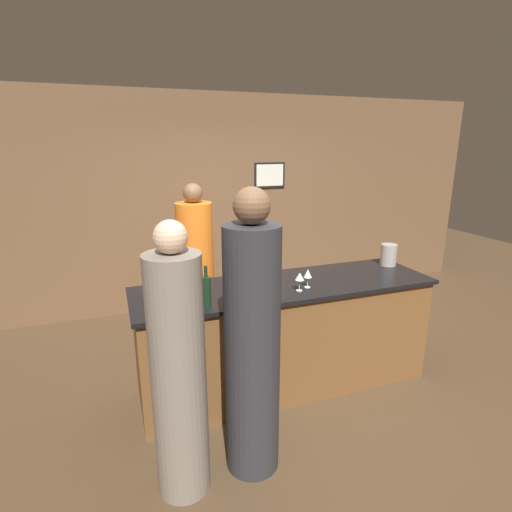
{
  "coord_description": "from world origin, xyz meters",
  "views": [
    {
      "loc": [
        -1.38,
        -3.0,
        2.17
      ],
      "look_at": [
        -0.24,
        0.1,
        1.24
      ],
      "focal_mm": 28.0,
      "sensor_mm": 36.0,
      "label": 1
    }
  ],
  "objects_px": {
    "guest_0": "(252,347)",
    "guest_1": "(179,374)",
    "ice_bucket": "(389,255)",
    "bartender": "(196,277)",
    "wine_bottle_0": "(206,290)",
    "wine_bottle_1": "(193,271)"
  },
  "relations": [
    {
      "from": "wine_bottle_0",
      "to": "wine_bottle_1",
      "type": "distance_m",
      "value": 0.49
    },
    {
      "from": "bartender",
      "to": "ice_bucket",
      "type": "xyz_separation_m",
      "value": [
        1.8,
        -0.74,
        0.26
      ]
    },
    {
      "from": "bartender",
      "to": "wine_bottle_0",
      "type": "xyz_separation_m",
      "value": [
        -0.15,
        -1.13,
        0.28
      ]
    },
    {
      "from": "bartender",
      "to": "ice_bucket",
      "type": "relative_size",
      "value": 8.35
    },
    {
      "from": "ice_bucket",
      "to": "guest_1",
      "type": "bearing_deg",
      "value": -156.29
    },
    {
      "from": "guest_0",
      "to": "guest_1",
      "type": "relative_size",
      "value": 1.09
    },
    {
      "from": "guest_1",
      "to": "wine_bottle_1",
      "type": "height_order",
      "value": "guest_1"
    },
    {
      "from": "bartender",
      "to": "guest_0",
      "type": "height_order",
      "value": "guest_0"
    },
    {
      "from": "wine_bottle_0",
      "to": "ice_bucket",
      "type": "xyz_separation_m",
      "value": [
        1.95,
        0.39,
        -0.01
      ]
    },
    {
      "from": "ice_bucket",
      "to": "guest_0",
      "type": "bearing_deg",
      "value": -151.59
    },
    {
      "from": "bartender",
      "to": "wine_bottle_0",
      "type": "height_order",
      "value": "bartender"
    },
    {
      "from": "guest_1",
      "to": "ice_bucket",
      "type": "distance_m",
      "value": 2.51
    },
    {
      "from": "guest_1",
      "to": "wine_bottle_0",
      "type": "xyz_separation_m",
      "value": [
        0.33,
        0.62,
        0.28
      ]
    },
    {
      "from": "guest_0",
      "to": "ice_bucket",
      "type": "height_order",
      "value": "guest_0"
    },
    {
      "from": "bartender",
      "to": "guest_1",
      "type": "height_order",
      "value": "bartender"
    },
    {
      "from": "bartender",
      "to": "ice_bucket",
      "type": "height_order",
      "value": "bartender"
    },
    {
      "from": "guest_0",
      "to": "wine_bottle_0",
      "type": "distance_m",
      "value": 0.64
    },
    {
      "from": "guest_1",
      "to": "ice_bucket",
      "type": "relative_size",
      "value": 8.24
    },
    {
      "from": "guest_0",
      "to": "ice_bucket",
      "type": "distance_m",
      "value": 2.05
    },
    {
      "from": "wine_bottle_1",
      "to": "ice_bucket",
      "type": "distance_m",
      "value": 1.96
    },
    {
      "from": "guest_1",
      "to": "wine_bottle_1",
      "type": "distance_m",
      "value": 1.19
    },
    {
      "from": "guest_0",
      "to": "ice_bucket",
      "type": "relative_size",
      "value": 8.98
    }
  ]
}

